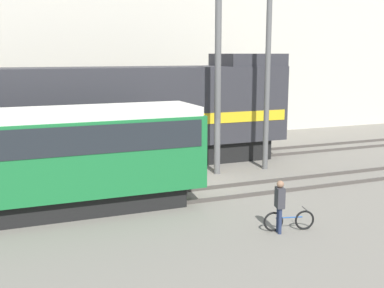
{
  "coord_description": "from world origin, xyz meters",
  "views": [
    {
      "loc": [
        -7.24,
        -17.26,
        5.21
      ],
      "look_at": [
        -0.49,
        -0.44,
        1.8
      ],
      "focal_mm": 45.0,
      "sensor_mm": 36.0,
      "label": 1
    }
  ],
  "objects": [
    {
      "name": "utility_pole_center",
      "position": [
        1.46,
        1.47,
        4.04
      ],
      "size": [
        0.28,
        0.28,
        8.09
      ],
      "color": "#595959",
      "rests_on": "ground"
    },
    {
      "name": "ground_plane",
      "position": [
        0.0,
        0.0,
        0.0
      ],
      "size": [
        120.0,
        120.0,
        0.0
      ],
      "primitive_type": "plane",
      "color": "slate"
    },
    {
      "name": "streetcar",
      "position": [
        -6.26,
        -1.44,
        1.98
      ],
      "size": [
        10.84,
        2.54,
        3.47
      ],
      "color": "black",
      "rests_on": "ground"
    },
    {
      "name": "person",
      "position": [
        0.16,
        -5.71,
        0.96
      ],
      "size": [
        0.3,
        0.4,
        1.6
      ],
      "color": "#232D4C",
      "rests_on": "ground"
    },
    {
      "name": "utility_pole_right",
      "position": [
        3.89,
        1.47,
        4.08
      ],
      "size": [
        0.24,
        0.24,
        8.15
      ],
      "color": "#595959",
      "rests_on": "ground"
    },
    {
      "name": "freight_locomotive",
      "position": [
        -3.14,
        4.38,
        2.43
      ],
      "size": [
        18.41,
        3.04,
        5.21
      ],
      "color": "black",
      "rests_on": "ground"
    },
    {
      "name": "bicycle",
      "position": [
        0.54,
        -5.65,
        0.31
      ],
      "size": [
        1.54,
        0.55,
        0.66
      ],
      "color": "black",
      "rests_on": "ground"
    },
    {
      "name": "track_far",
      "position": [
        0.0,
        4.38,
        0.07
      ],
      "size": [
        60.0,
        1.51,
        0.14
      ],
      "color": "#47423D",
      "rests_on": "ground"
    },
    {
      "name": "building_backdrop",
      "position": [
        0.0,
        13.85,
        7.85
      ],
      "size": [
        43.69,
        6.0,
        15.7
      ],
      "color": "beige",
      "rests_on": "ground"
    },
    {
      "name": "track_near",
      "position": [
        0.0,
        -1.44,
        0.07
      ],
      "size": [
        60.0,
        1.51,
        0.14
      ],
      "color": "#47423D",
      "rests_on": "ground"
    }
  ]
}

